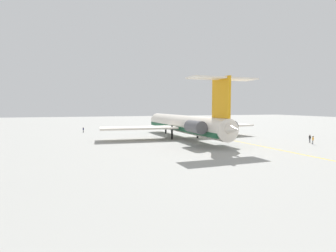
{
  "coord_description": "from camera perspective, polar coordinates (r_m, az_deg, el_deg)",
  "views": [
    {
      "loc": [
        -63.37,
        29.48,
        8.1
      ],
      "look_at": [
        -0.05,
        8.83,
        3.23
      ],
      "focal_mm": 28.37,
      "sensor_mm": 36.0,
      "label": 1
    }
  ],
  "objects": [
    {
      "name": "main_jetliner",
      "position": [
        66.89,
        3.66,
        0.44
      ],
      "size": [
        47.17,
        41.9,
        13.74
      ],
      "rotation": [
        0.0,
        0.0,
        0.05
      ],
      "color": "silver",
      "rests_on": "ground"
    },
    {
      "name": "taxiway_centreline",
      "position": [
        72.28,
        10.02,
        -2.31
      ],
      "size": [
        104.97,
        6.27,
        0.01
      ],
      "primitive_type": "cube",
      "rotation": [
        0.0,
        0.0,
        0.06
      ],
      "color": "gold",
      "rests_on": "ground"
    },
    {
      "name": "ground",
      "position": [
        70.36,
        6.84,
        -2.46
      ],
      "size": [
        320.2,
        320.2,
        0.0
      ],
      "primitive_type": "plane",
      "color": "#9E9E99"
    },
    {
      "name": "safety_cone_nose",
      "position": [
        98.42,
        5.98,
        -0.4
      ],
      "size": [
        0.4,
        0.4,
        0.55
      ],
      "primitive_type": "cone",
      "color": "#EA590F",
      "rests_on": "ground"
    },
    {
      "name": "ground_crew_near_nose",
      "position": [
        65.08,
        28.69,
        -2.47
      ],
      "size": [
        0.3,
        0.39,
        1.81
      ],
      "rotation": [
        0.0,
        0.0,
        0.61
      ],
      "color": "black",
      "rests_on": "ground"
    },
    {
      "name": "ground_crew_near_tail",
      "position": [
        67.73,
        28.18,
        -2.22
      ],
      "size": [
        0.4,
        0.29,
        1.78
      ],
      "rotation": [
        0.0,
        0.0,
        5.26
      ],
      "color": "black",
      "rests_on": "ground"
    },
    {
      "name": "ground_crew_portside",
      "position": [
        87.06,
        -17.74,
        -0.65
      ],
      "size": [
        0.27,
        0.37,
        1.69
      ],
      "rotation": [
        0.0,
        0.0,
        3.73
      ],
      "color": "black",
      "rests_on": "ground"
    }
  ]
}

